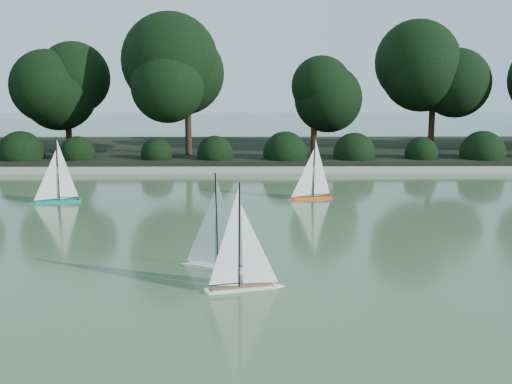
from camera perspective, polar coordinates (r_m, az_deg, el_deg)
ground at (r=9.71m, az=5.90°, el=-6.16°), size 80.00×80.00×0.00m
pond_coping at (r=18.48m, az=2.77°, el=2.00°), size 40.00×0.35×0.18m
far_bank at (r=22.43m, az=2.18°, el=3.62°), size 40.00×8.00×0.30m
tree_line at (r=20.82m, az=5.87°, el=9.93°), size 26.31×3.93×4.39m
shrub_hedge at (r=19.32m, az=2.63°, el=3.44°), size 29.10×1.10×1.10m
sailboat_white_a at (r=9.30m, az=-4.09°, el=-5.36°), size 1.04×0.62×1.50m
sailboat_white_b at (r=8.37m, az=-0.68°, el=-7.13°), size 1.11×0.45×1.52m
sailboat_orange at (r=14.52m, az=4.66°, el=0.30°), size 1.10×0.42×1.50m
sailboat_teal at (r=14.75m, az=-17.60°, el=0.03°), size 1.12×0.46×1.54m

